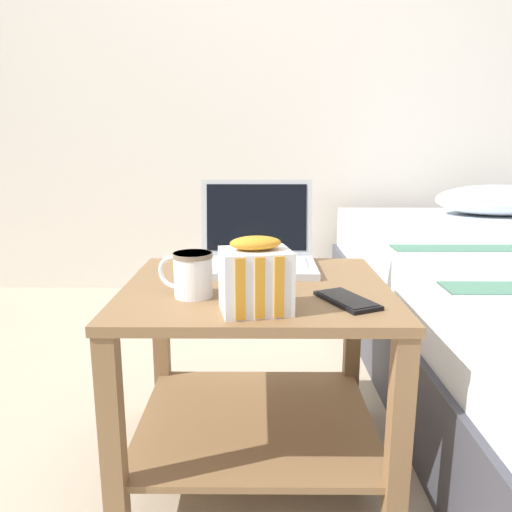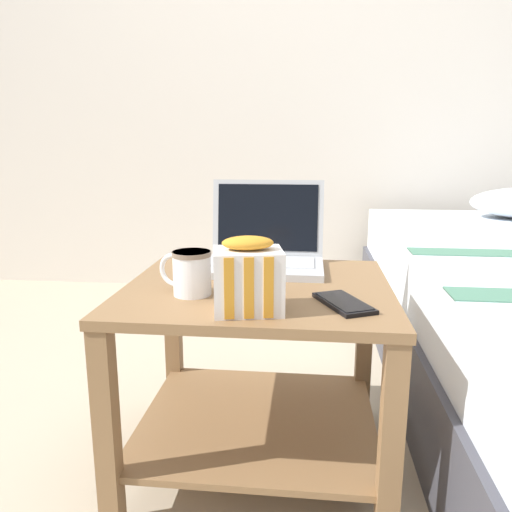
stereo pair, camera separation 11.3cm
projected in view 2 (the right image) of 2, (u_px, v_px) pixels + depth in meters
The scene contains 7 objects.
ground_plane at pixel (258, 462), 1.29m from camera, with size 8.00×8.00×0.00m, color tan.
back_wall at pixel (291, 56), 2.59m from camera, with size 8.00×0.05×2.50m.
bedside_table at pixel (258, 351), 1.22m from camera, with size 0.62×0.56×0.48m.
laptop at pixel (264, 250), 1.35m from camera, with size 0.31×0.25×0.23m.
mug_front_left at pixel (191, 271), 1.10m from camera, with size 0.13×0.09×0.10m.
snack_bag at pixel (247, 277), 0.99m from camera, with size 0.15×0.13×0.15m.
cell_phone at pixel (344, 303), 1.04m from camera, with size 0.13×0.17×0.01m.
Camera 2 is at (0.12, -1.14, 0.81)m, focal length 35.00 mm.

